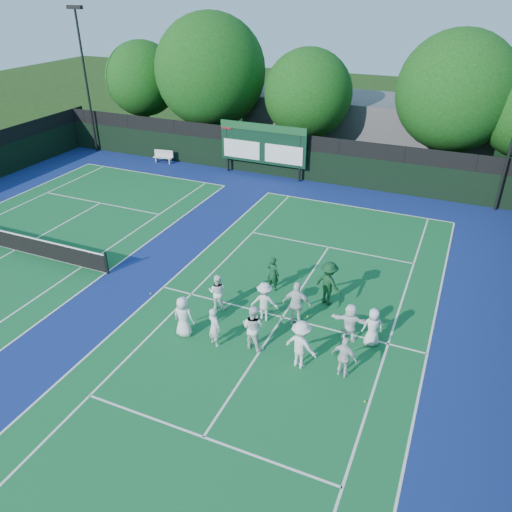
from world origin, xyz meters
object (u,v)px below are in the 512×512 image
at_px(bench, 163,156).
at_px(scoreboard, 263,144).
at_px(coach_left, 273,274).
at_px(tennis_net, 13,241).

bearing_deg(bench, scoreboard, 1.64).
bearing_deg(coach_left, tennis_net, 21.48).
relative_size(scoreboard, coach_left, 3.86).
distance_m(scoreboard, tennis_net, 16.26).
relative_size(tennis_net, bench, 7.67).
relative_size(bench, coach_left, 0.95).
relative_size(scoreboard, tennis_net, 0.53).
xyz_separation_m(scoreboard, bench, (-7.67, -0.22, -1.70)).
distance_m(scoreboard, bench, 7.86).
xyz_separation_m(tennis_net, bench, (-0.69, 14.37, -0.00)).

